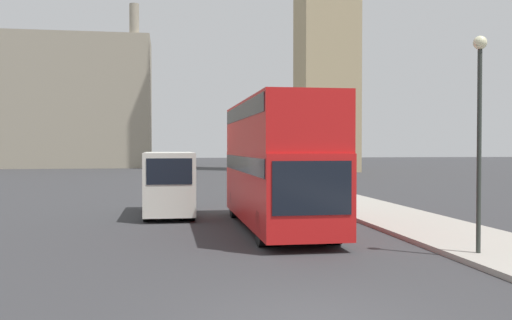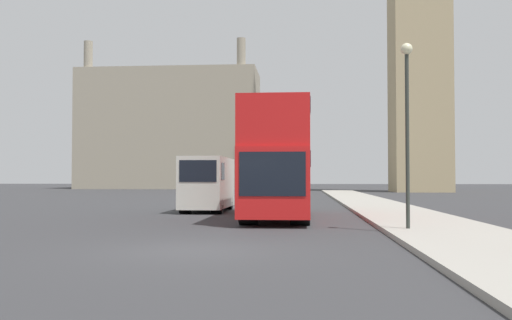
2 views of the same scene
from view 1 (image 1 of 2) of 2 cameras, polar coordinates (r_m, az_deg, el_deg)
building_block_distant at (r=88.74m, az=-19.71°, el=5.44°), size 28.36×11.17×23.14m
red_double_decker_bus at (r=20.60m, az=2.08°, el=0.16°), size 2.58×10.13×4.61m
white_van at (r=24.91m, az=-8.69°, el=-2.18°), size 2.09×5.62×2.74m
street_lamp at (r=16.25m, az=21.44°, el=4.60°), size 0.36×0.36×5.76m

